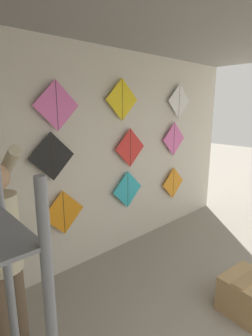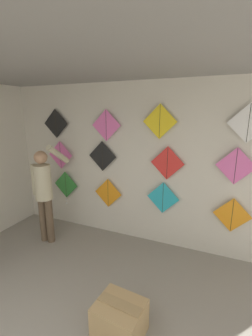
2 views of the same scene
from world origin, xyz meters
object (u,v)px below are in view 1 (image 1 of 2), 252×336
cardboard_box (247,294)px  kite_10 (122,100)px  kite_1 (64,213)px  kite_3 (173,183)px  kite_7 (174,139)px  shopkeeper (2,246)px  kite_5 (52,157)px  kite_11 (179,101)px  kite_9 (57,106)px  kite_6 (130,148)px  kite_2 (128,189)px

cardboard_box → kite_10: 2.67m
kite_1 → kite_3: size_ratio=1.00×
kite_7 → kite_10: size_ratio=1.00×
shopkeeper → kite_7: bearing=9.3°
kite_5 → kite_10: bearing=0.0°
kite_5 → kite_11: (2.29, 0.00, 0.64)m
kite_9 → kite_11: 2.20m
kite_1 → kite_11: kite_11 is taller
kite_1 → kite_5: size_ratio=1.00×
kite_3 → kite_10: (-1.18, 0.00, 1.38)m
cardboard_box → kite_9: (-1.07, 1.81, 1.89)m
kite_10 → shopkeeper: bearing=-160.1°
kite_3 → kite_7: size_ratio=1.00×
kite_6 → kite_11: (1.09, 0.00, 0.66)m
shopkeeper → kite_7: 3.12m
shopkeeper → kite_9: bearing=33.5°
kite_1 → shopkeeper: bearing=-143.5°
kite_9 → kite_10: size_ratio=1.00×
kite_1 → kite_7: size_ratio=1.00×
kite_6 → cardboard_box: bearing=-91.1°
kite_9 → cardboard_box: bearing=-59.4°
cardboard_box → kite_1: 2.19m
kite_7 → shopkeeper: bearing=-167.4°
cardboard_box → kite_2: kite_2 is taller
kite_9 → kite_11: (2.20, 0.00, 0.08)m
kite_7 → kite_6: bearing=180.0°
cardboard_box → kite_9: kite_9 is taller
kite_1 → kite_7: kite_7 is taller
cardboard_box → kite_11: (1.13, 1.81, 1.97)m
kite_5 → kite_7: kite_7 is taller
cardboard_box → kite_1: kite_1 is taller
kite_3 → cardboard_box: bearing=-120.6°
cardboard_box → kite_11: size_ratio=0.96×
cardboard_box → kite_6: kite_6 is taller
shopkeeper → kite_9: kite_9 is taller
kite_3 → kite_10: kite_10 is taller
kite_3 → kite_11: size_ratio=1.00×
kite_1 → kite_2: kite_2 is taller
kite_2 → kite_7: 1.23m
kite_5 → kite_1: bearing=0.0°
shopkeeper → cardboard_box: bearing=-33.4°
cardboard_box → kite_3: 2.18m
kite_6 → kite_9: size_ratio=1.00×
kite_2 → kite_6: bearing=0.0°
kite_1 → kite_2: 1.05m
kite_1 → kite_3: kite_1 is taller
kite_6 → kite_9: kite_9 is taller
shopkeeper → kite_5: 1.17m
shopkeeper → kite_9: 1.55m
kite_10 → kite_6: bearing=0.0°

